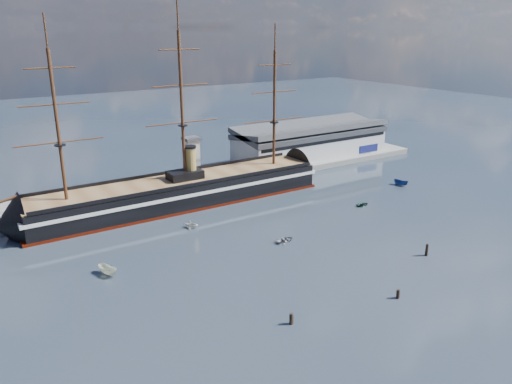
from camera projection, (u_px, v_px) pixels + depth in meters
ground at (236, 220)px, 137.35m from camera, size 600.00×600.00×0.00m
quay at (208, 182)px, 171.20m from camera, size 180.00×18.00×2.00m
warehouse at (311, 141)px, 196.64m from camera, size 63.00×21.00×11.60m
quay_tower at (192, 159)px, 162.13m from camera, size 5.00×5.00×15.00m
warship at (174, 193)px, 147.16m from camera, size 112.89×16.34×53.94m
motorboat_a at (108, 275)px, 106.90m from camera, size 7.07×4.30×2.66m
motorboat_b at (285, 242)px, 123.53m from camera, size 1.25×3.09×1.44m
motorboat_d at (191, 228)px, 132.09m from camera, size 6.60×6.01×2.30m
motorboat_e at (363, 206)px, 148.41m from camera, size 1.07×2.68×1.25m
motorboat_f at (401, 185)px, 167.60m from camera, size 6.27×3.66×2.36m
piling_near_left at (291, 324)px, 89.20m from camera, size 0.64×0.64×2.88m
piling_near_mid at (397, 298)px, 97.73m from camera, size 0.64×0.64×2.60m
piling_near_right at (426, 256)px, 116.00m from camera, size 0.64×0.64×3.66m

